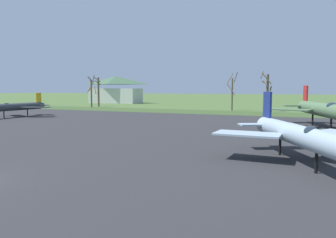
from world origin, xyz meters
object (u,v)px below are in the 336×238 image
object	(u,v)px
jet_fighter_front_left	(14,107)
jet_fighter_rear_left	(322,109)
visitor_building	(116,90)
jet_fighter_rear_center	(297,134)

from	to	relation	value
jet_fighter_front_left	jet_fighter_rear_left	world-z (taller)	jet_fighter_rear_left
jet_fighter_front_left	jet_fighter_rear_left	bearing A→B (deg)	3.99
jet_fighter_rear_left	visitor_building	world-z (taller)	visitor_building
jet_fighter_rear_center	jet_fighter_rear_left	world-z (taller)	jet_fighter_rear_left
jet_fighter_front_left	jet_fighter_rear_left	distance (m)	48.85
jet_fighter_rear_left	visitor_building	distance (m)	83.27
jet_fighter_rear_left	visitor_building	size ratio (longest dim) A/B	0.91
jet_fighter_rear_center	visitor_building	size ratio (longest dim) A/B	0.71
visitor_building	jet_fighter_front_left	bearing A→B (deg)	-74.81
jet_fighter_front_left	jet_fighter_rear_center	distance (m)	49.92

